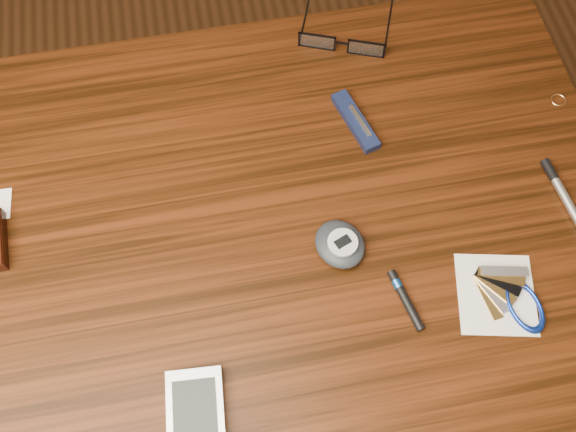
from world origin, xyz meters
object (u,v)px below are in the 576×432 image
desk (249,266)px  eyeglasses (342,41)px  pda_phone (196,423)px  silver_pen (566,199)px  pedometer (340,244)px  notepad_keys (510,298)px  pocket_knife (355,121)px

desk → eyeglasses: (0.19, 0.28, 0.11)m
pda_phone → silver_pen: 0.54m
pda_phone → pedometer: bearing=41.6°
notepad_keys → pocket_knife: bearing=114.0°
pedometer → notepad_keys: pedometer is taller
notepad_keys → silver_pen: bearing=45.0°
eyeglasses → pedometer: size_ratio=1.97×
silver_pen → pedometer: bearing=-177.7°
eyeglasses → notepad_keys: (0.11, -0.42, -0.01)m
silver_pen → eyeglasses: bearing=127.2°
desk → pedometer: size_ratio=11.66×
desk → notepad_keys: (0.30, -0.14, 0.11)m
pda_phone → pocket_knife: 0.45m
eyeglasses → pocket_knife: bearing=-94.7°
desk → silver_pen: bearing=-3.4°
pedometer → pocket_knife: 0.19m
eyeglasses → pda_phone: size_ratio=1.38×
pocket_knife → pedometer: bearing=-109.2°
notepad_keys → pedometer: bearing=151.2°
eyeglasses → pedometer: bearing=-103.1°
notepad_keys → silver_pen: size_ratio=0.85×
desk → pda_phone: (-0.09, -0.22, 0.11)m
eyeglasses → pedometer: same height
eyeglasses → pedometer: (-0.07, -0.31, -0.00)m
pda_phone → pocket_knife: size_ratio=1.18×
silver_pen → pda_phone: bearing=-159.3°
desk → silver_pen: silver_pen is taller
pedometer → pocket_knife: (0.06, 0.18, -0.01)m
notepad_keys → pocket_knife: size_ratio=1.17×
silver_pen → notepad_keys: bearing=-135.0°
pda_phone → pocket_knife: bearing=53.6°
pda_phone → silver_pen: size_ratio=0.86×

